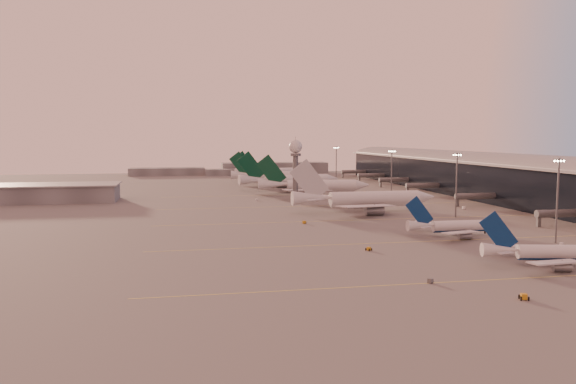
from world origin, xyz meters
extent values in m
plane|color=#545252|center=(0.00, 0.00, 0.00)|extent=(700.00, 700.00, 0.00)
cube|color=#EBDB53|center=(30.00, -35.00, 0.01)|extent=(180.00, 0.25, 0.02)
cube|color=#EBDB53|center=(30.00, 10.00, 0.01)|extent=(180.00, 0.25, 0.02)
cube|color=#EBDB53|center=(30.00, 55.00, 0.01)|extent=(180.00, 0.25, 0.02)
cube|color=#EBDB53|center=(30.00, 100.00, 0.01)|extent=(180.00, 0.25, 0.02)
cube|color=#EBDB53|center=(30.00, 150.00, 0.01)|extent=(180.00, 0.25, 0.02)
cube|color=black|center=(108.00, 110.00, 9.00)|extent=(36.00, 360.00, 18.00)
cylinder|color=gray|center=(108.00, 110.00, 18.00)|extent=(10.08, 360.00, 10.08)
cube|color=gray|center=(108.00, 110.00, 18.20)|extent=(40.00, 362.00, 0.80)
cylinder|color=#57595F|center=(82.00, 28.00, 4.50)|extent=(22.00, 2.80, 2.80)
cube|color=#57595F|center=(72.00, 28.00, 2.20)|extent=(1.20, 1.20, 4.40)
cylinder|color=#57595F|center=(82.00, 86.00, 4.50)|extent=(22.00, 2.80, 2.80)
cube|color=#57595F|center=(72.00, 86.00, 2.20)|extent=(1.20, 1.20, 4.40)
cylinder|color=#57595F|center=(82.00, 142.00, 4.50)|extent=(22.00, 2.80, 2.80)
cube|color=#57595F|center=(72.00, 142.00, 2.20)|extent=(1.20, 1.20, 4.40)
cylinder|color=#57595F|center=(82.00, 184.00, 4.50)|extent=(22.00, 2.80, 2.80)
cube|color=#57595F|center=(72.00, 184.00, 2.20)|extent=(1.20, 1.20, 4.40)
cylinder|color=#57595F|center=(82.00, 226.00, 4.50)|extent=(22.00, 2.80, 2.80)
cube|color=#57595F|center=(72.00, 226.00, 2.20)|extent=(1.20, 1.20, 4.40)
cylinder|color=#57595F|center=(82.00, 266.00, 4.50)|extent=(22.00, 2.80, 2.80)
cube|color=#57595F|center=(72.00, 266.00, 2.20)|extent=(1.20, 1.20, 4.40)
cube|color=#5B5D62|center=(-120.00, 140.00, 4.00)|extent=(80.00, 25.00, 8.00)
cube|color=gray|center=(-120.00, 140.00, 8.20)|extent=(82.00, 27.00, 0.60)
cylinder|color=#57595F|center=(5.00, 120.00, 11.00)|extent=(2.60, 2.60, 22.00)
cylinder|color=#57595F|center=(5.00, 120.00, 22.50)|extent=(5.20, 5.20, 1.20)
sphere|color=silver|center=(5.00, 120.00, 26.40)|extent=(6.40, 6.40, 6.40)
cylinder|color=#57595F|center=(5.00, 120.00, 30.10)|extent=(0.16, 0.16, 2.00)
cylinder|color=#57595F|center=(58.00, 0.00, 12.50)|extent=(0.56, 0.56, 25.00)
cube|color=#57595F|center=(58.00, 0.00, 24.50)|extent=(3.60, 0.25, 0.25)
sphere|color=#FFEABF|center=(56.50, 0.00, 24.10)|extent=(0.56, 0.56, 0.56)
sphere|color=#FFEABF|center=(57.50, 0.00, 24.10)|extent=(0.56, 0.56, 0.56)
sphere|color=#FFEABF|center=(58.50, 0.00, 24.10)|extent=(0.56, 0.56, 0.56)
sphere|color=#FFEABF|center=(59.50, 0.00, 24.10)|extent=(0.56, 0.56, 0.56)
cylinder|color=#57595F|center=(55.00, 55.00, 12.50)|extent=(0.56, 0.56, 25.00)
cube|color=#57595F|center=(55.00, 55.00, 24.50)|extent=(3.60, 0.25, 0.25)
sphere|color=#FFEABF|center=(53.50, 55.00, 24.10)|extent=(0.56, 0.56, 0.56)
sphere|color=#FFEABF|center=(54.50, 55.00, 24.10)|extent=(0.56, 0.56, 0.56)
sphere|color=#FFEABF|center=(55.50, 55.00, 24.10)|extent=(0.56, 0.56, 0.56)
sphere|color=#FFEABF|center=(56.50, 55.00, 24.10)|extent=(0.56, 0.56, 0.56)
cylinder|color=#57595F|center=(50.00, 110.00, 12.50)|extent=(0.56, 0.56, 25.00)
cube|color=#57595F|center=(50.00, 110.00, 24.50)|extent=(3.60, 0.25, 0.25)
sphere|color=#FFEABF|center=(48.50, 110.00, 24.10)|extent=(0.56, 0.56, 0.56)
sphere|color=#FFEABF|center=(49.50, 110.00, 24.10)|extent=(0.56, 0.56, 0.56)
sphere|color=#FFEABF|center=(50.50, 110.00, 24.10)|extent=(0.56, 0.56, 0.56)
sphere|color=#FFEABF|center=(51.50, 110.00, 24.10)|extent=(0.56, 0.56, 0.56)
cylinder|color=#57595F|center=(48.00, 200.00, 12.50)|extent=(0.56, 0.56, 25.00)
cube|color=#57595F|center=(48.00, 200.00, 24.50)|extent=(3.60, 0.25, 0.25)
sphere|color=#FFEABF|center=(46.50, 200.00, 24.10)|extent=(0.56, 0.56, 0.56)
sphere|color=#FFEABF|center=(47.50, 200.00, 24.10)|extent=(0.56, 0.56, 0.56)
sphere|color=#FFEABF|center=(48.50, 200.00, 24.10)|extent=(0.56, 0.56, 0.56)
sphere|color=#FFEABF|center=(49.50, 200.00, 24.10)|extent=(0.56, 0.56, 0.56)
cube|color=#5B5D62|center=(-60.00, 320.00, 3.00)|extent=(60.00, 18.00, 6.00)
cube|color=#5B5D62|center=(30.00, 330.00, 4.50)|extent=(90.00, 20.00, 9.00)
cube|color=#5B5D62|center=(-10.00, 310.00, 2.50)|extent=(40.00, 15.00, 5.00)
cylinder|color=silver|center=(40.39, -25.65, 2.85)|extent=(20.79, 7.97, 3.49)
cylinder|color=navy|center=(40.39, -25.65, 2.06)|extent=(20.17, 6.92, 2.52)
cone|color=silver|center=(26.19, -22.42, 3.29)|extent=(9.17, 5.32, 3.49)
cube|color=silver|center=(33.57, -32.92, 2.24)|extent=(15.23, 7.20, 1.10)
cylinder|color=gray|center=(36.46, -31.49, 0.64)|extent=(4.38, 3.10, 2.27)
cube|color=gray|center=(36.46, -31.49, 1.63)|extent=(0.32, 0.29, 1.40)
cube|color=silver|center=(37.39, -16.15, 2.24)|extent=(13.48, 12.31, 1.10)
cylinder|color=gray|center=(39.37, -18.69, 0.64)|extent=(4.38, 3.10, 2.27)
cube|color=gray|center=(39.37, -18.69, 1.63)|extent=(0.32, 0.29, 1.40)
cube|color=navy|center=(25.77, -22.32, 7.61)|extent=(9.42, 2.44, 10.41)
cube|color=silver|center=(25.33, -26.30, 3.37)|extent=(4.21, 2.36, 0.23)
cube|color=silver|center=(27.10, -18.55, 3.37)|extent=(4.03, 3.65, 0.23)
cylinder|color=black|center=(39.23, -23.31, 0.51)|extent=(1.09, 0.67, 1.01)
cylinder|color=black|center=(38.33, -27.26, 0.51)|extent=(1.09, 0.67, 1.01)
cylinder|color=silver|center=(37.46, 16.65, 2.77)|extent=(19.99, 3.85, 3.39)
cylinder|color=navy|center=(37.46, 16.65, 2.00)|extent=(19.57, 2.90, 2.44)
cone|color=silver|center=(49.35, 16.38, 2.77)|extent=(3.93, 3.48, 3.39)
cone|color=silver|center=(23.33, 16.98, 3.19)|extent=(8.43, 3.59, 3.39)
cube|color=silver|center=(32.38, 8.42, 2.17)|extent=(14.37, 9.45, 1.07)
cylinder|color=gray|center=(34.85, 10.34, 0.62)|extent=(3.91, 2.29, 2.20)
cube|color=gray|center=(34.85, 10.34, 1.58)|extent=(0.27, 0.23, 1.36)
cube|color=silver|center=(32.77, 25.11, 2.17)|extent=(14.20, 9.97, 1.07)
cylinder|color=gray|center=(35.15, 23.08, 0.62)|extent=(3.91, 2.29, 2.20)
cube|color=gray|center=(35.15, 23.08, 1.58)|extent=(0.27, 0.23, 1.36)
cube|color=navy|center=(22.91, 16.99, 7.38)|extent=(9.31, 0.53, 10.11)
cube|color=silver|center=(23.27, 13.13, 3.28)|extent=(4.11, 2.92, 0.22)
cube|color=silver|center=(23.45, 20.84, 3.28)|extent=(4.09, 3.05, 0.22)
cylinder|color=black|center=(45.03, 16.48, 0.45)|extent=(0.45, 0.45, 0.89)
cylinder|color=black|center=(35.90, 18.65, 0.49)|extent=(0.99, 0.47, 0.98)
cylinder|color=black|center=(35.81, 14.73, 0.49)|extent=(0.99, 0.47, 0.98)
cylinder|color=silver|center=(30.08, 77.79, 4.17)|extent=(38.58, 6.79, 6.01)
cylinder|color=silver|center=(30.08, 77.79, 2.82)|extent=(37.78, 5.09, 4.33)
cone|color=silver|center=(53.03, 78.25, 4.17)|extent=(7.57, 6.16, 6.01)
cone|color=silver|center=(2.79, 77.23, 4.92)|extent=(16.25, 6.34, 6.01)
cube|color=silver|center=(21.03, 61.60, 3.12)|extent=(27.22, 19.04, 1.78)
cylinder|color=gray|center=(25.60, 65.48, 0.68)|extent=(7.52, 4.06, 3.91)
cube|color=gray|center=(25.60, 65.48, 2.06)|extent=(0.30, 0.25, 2.40)
cube|color=silver|center=(20.38, 93.59, 3.12)|extent=(27.52, 18.17, 1.78)
cylinder|color=gray|center=(25.11, 89.90, 0.68)|extent=(7.52, 4.06, 3.91)
cube|color=gray|center=(25.11, 89.90, 2.06)|extent=(0.30, 0.25, 2.40)
cube|color=#AEB1B7|center=(1.99, 77.22, 12.02)|extent=(16.66, 0.68, 17.84)
cube|color=silver|center=(2.62, 69.78, 5.07)|extent=(7.90, 5.88, 0.24)
cube|color=silver|center=(2.32, 84.67, 5.07)|extent=(7.93, 5.66, 0.24)
cylinder|color=black|center=(44.70, 78.08, 0.48)|extent=(0.48, 0.48, 0.97)
cylinder|color=black|center=(26.94, 79.86, 0.53)|extent=(1.08, 0.51, 1.07)
cylinder|color=black|center=(27.03, 75.59, 0.53)|extent=(1.08, 0.51, 1.07)
cylinder|color=silver|center=(24.10, 144.15, 4.17)|extent=(37.00, 10.28, 5.90)
cylinder|color=silver|center=(24.10, 144.15, 2.84)|extent=(36.07, 8.55, 4.24)
cone|color=silver|center=(45.75, 141.51, 4.17)|extent=(7.74, 6.71, 5.90)
cone|color=silver|center=(-1.65, 147.29, 4.90)|extent=(15.93, 7.71, 5.90)
cube|color=silver|center=(13.29, 129.98, 3.14)|extent=(26.98, 15.27, 1.75)
cylinder|color=gray|center=(18.17, 133.05, 0.71)|extent=(7.49, 4.66, 3.83)
cube|color=gray|center=(18.17, 133.05, 2.10)|extent=(0.33, 0.29, 2.36)
cube|color=silver|center=(17.02, 160.50, 3.14)|extent=(25.27, 20.24, 1.75)
cylinder|color=gray|center=(21.02, 156.35, 0.71)|extent=(7.49, 4.66, 3.83)
cube|color=gray|center=(21.02, 156.35, 2.10)|extent=(0.33, 0.29, 2.36)
cube|color=#073521|center=(-2.41, 147.39, 11.94)|extent=(16.14, 2.32, 17.45)
cube|color=silver|center=(-2.77, 140.30, 5.05)|extent=(7.55, 4.82, 0.25)
cube|color=silver|center=(-1.05, 154.35, 5.05)|extent=(7.38, 6.07, 0.25)
cylinder|color=black|center=(37.88, 142.47, 0.51)|extent=(0.51, 0.51, 1.02)
cylinder|color=black|center=(21.44, 146.73, 0.56)|extent=(1.17, 0.64, 1.12)
cylinder|color=black|center=(20.90, 142.29, 0.56)|extent=(1.17, 0.64, 1.12)
cylinder|color=silver|center=(18.22, 180.76, 4.36)|extent=(38.76, 11.93, 6.17)
cylinder|color=silver|center=(18.22, 180.76, 2.97)|extent=(37.74, 10.10, 4.44)
cone|color=silver|center=(40.79, 184.24, 4.36)|extent=(8.26, 7.23, 6.17)
cone|color=silver|center=(-8.62, 176.62, 5.13)|extent=(16.80, 8.54, 6.17)
cube|color=silver|center=(11.35, 163.42, 3.28)|extent=(26.11, 21.78, 1.83)
cylinder|color=gray|center=(15.40, 167.89, 0.74)|extent=(7.93, 5.09, 4.01)
cube|color=gray|center=(15.40, 167.89, 2.20)|extent=(0.36, 0.31, 2.47)
cube|color=silver|center=(6.45, 195.23, 3.28)|extent=(28.35, 15.23, 1.83)
cylinder|color=gray|center=(11.65, 192.18, 0.74)|extent=(7.93, 5.09, 4.01)
cube|color=gray|center=(11.65, 192.18, 2.20)|extent=(0.36, 0.31, 2.47)
cube|color=#073521|center=(-9.41, 176.50, 12.50)|extent=(16.84, 2.95, 18.26)
cube|color=silver|center=(-7.76, 169.26, 5.29)|extent=(7.67, 6.50, 0.27)
cube|color=silver|center=(-10.02, 183.90, 5.29)|extent=(7.90, 4.85, 0.27)
cylinder|color=black|center=(32.59, 182.97, 0.53)|extent=(0.53, 0.53, 1.06)
cylinder|color=black|center=(14.81, 182.60, 0.59)|extent=(1.24, 0.70, 1.17)
cylinder|color=black|center=(15.52, 177.98, 0.59)|extent=(1.24, 0.70, 1.17)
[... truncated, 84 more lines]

